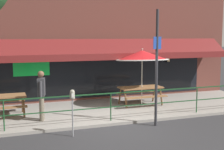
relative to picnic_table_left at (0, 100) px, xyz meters
The scene contains 10 objects.
ground_plane 4.21m from the picnic_table_left, 30.97° to the right, with size 120.00×120.00×0.00m, color #2D2D30.
patio_deck 3.62m from the picnic_table_left, ahead, with size 15.00×4.00×0.10m, color gray.
restaurant_building 5.26m from the picnic_table_left, 30.46° to the left, with size 15.00×1.60×8.01m.
patio_railing 4.00m from the picnic_table_left, 27.28° to the right, with size 13.84×0.04×0.97m.
picnic_table_left is the anchor object (origin of this frame).
picnic_table_centre 5.55m from the picnic_table_left, ahead, with size 1.80×1.42×0.76m.
patio_umbrella_centre 5.75m from the picnic_table_left, ahead, with size 2.14×2.14×2.38m.
pedestrian_walking 1.71m from the picnic_table_left, 36.25° to the right, with size 0.32×0.61×1.71m.
parking_meter_near 3.45m from the picnic_table_left, 53.70° to the right, with size 0.15×0.16×1.42m.
street_sign_pole 5.67m from the picnic_table_left, 27.92° to the right, with size 0.28×0.09×3.83m.
Camera 1 is at (-3.47, -9.49, 2.99)m, focal length 50.00 mm.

